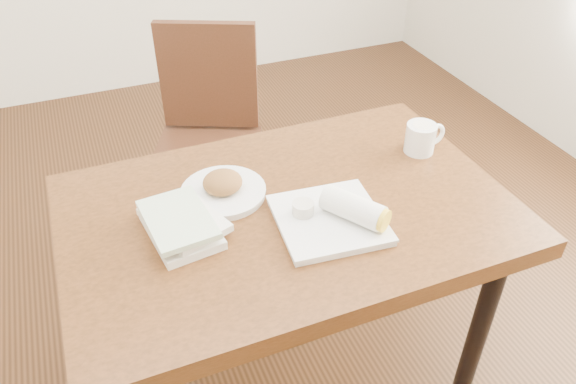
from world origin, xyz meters
name	(u,v)px	position (x,y,z in m)	size (l,w,h in m)	color
ground	(288,369)	(0.00, 0.00, -0.01)	(4.00, 5.00, 0.01)	#472814
table	(288,228)	(0.00, 0.00, 0.67)	(1.24, 0.82, 0.75)	brown
chair_far	(208,128)	(-0.02, 0.84, 0.55)	(0.56, 0.56, 0.95)	#401F12
plate_scone	(223,189)	(-0.15, 0.12, 0.77)	(0.25, 0.25, 0.08)	white
coffee_mug	(422,137)	(0.50, 0.11, 0.80)	(0.14, 0.10, 0.10)	white
plate_burrito	(337,216)	(0.09, -0.12, 0.78)	(0.30, 0.30, 0.09)	white
book_stack	(181,224)	(-0.30, 0.00, 0.78)	(0.22, 0.27, 0.06)	white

